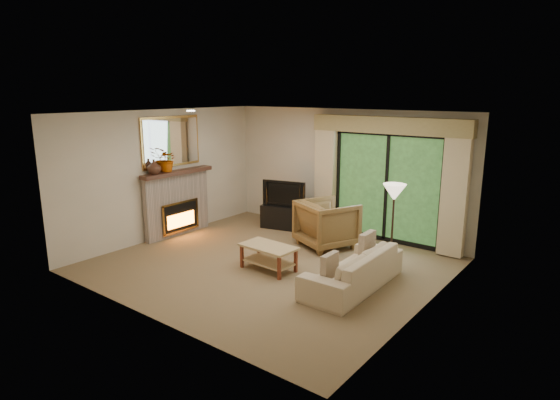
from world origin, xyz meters
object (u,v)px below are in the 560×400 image
Objects in this scene: media_console at (285,217)px; coffee_table at (268,258)px; armchair at (327,224)px; sofa at (353,269)px.

media_console is 1.08× the size of coffee_table.
media_console is 1.02× the size of armchair.
armchair is at bearing 88.29° from coffee_table.
armchair is 1.94m from sofa.
coffee_table is at bearing -73.63° from media_console.
media_console is 1.49m from armchair.
sofa reaches higher than coffee_table.
media_console is at bearing 4.20° from armchair.
media_console is 3.32m from sofa.
coffee_table is at bearing -80.87° from sofa.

